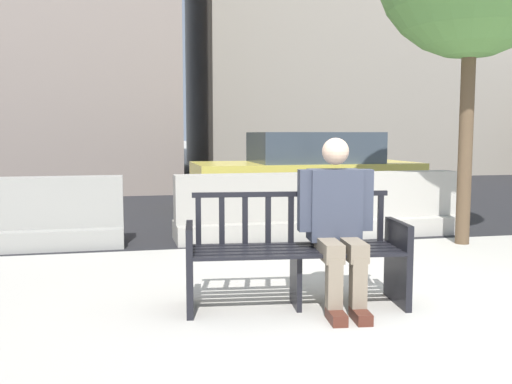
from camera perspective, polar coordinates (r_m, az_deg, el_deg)
ground_plane at (r=4.59m, az=14.72°, el=-11.39°), size 200.00×200.00×0.00m
street_asphalt at (r=12.84m, az=-2.93°, el=-0.14°), size 120.00×12.00×0.01m
street_bench at (r=4.48m, az=3.96°, el=-6.40°), size 1.73×0.69×0.88m
seated_person at (r=4.44m, az=8.11°, el=-2.71°), size 0.59×0.75×1.31m
jersey_barrier_centre at (r=7.26m, az=-0.25°, el=-2.11°), size 2.02×0.75×0.84m
jersey_barrier_left at (r=7.19m, az=-21.11°, el=-2.58°), size 2.01×0.71×0.84m
jersey_barrier_right at (r=7.84m, az=12.68°, el=-1.65°), size 2.01×0.72×0.84m
car_taxi_near at (r=10.52m, az=5.17°, el=2.29°), size 4.08×1.92×1.37m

